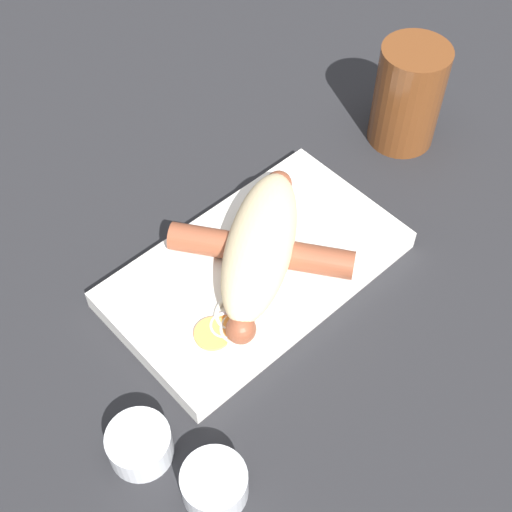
% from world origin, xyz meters
% --- Properties ---
extents(ground_plane, '(3.00, 3.00, 0.00)m').
position_xyz_m(ground_plane, '(0.00, 0.00, 0.00)').
color(ground_plane, '#232326').
extents(food_tray, '(0.28, 0.16, 0.02)m').
position_xyz_m(food_tray, '(0.00, 0.00, 0.01)').
color(food_tray, silver).
rests_on(food_tray, ground_plane).
extents(bread_roll, '(0.18, 0.15, 0.05)m').
position_xyz_m(bread_roll, '(-0.01, -0.00, 0.05)').
color(bread_roll, beige).
rests_on(bread_roll, food_tray).
extents(sausage, '(0.17, 0.16, 0.03)m').
position_xyz_m(sausage, '(-0.01, 0.00, 0.03)').
color(sausage, brown).
rests_on(sausage, food_tray).
extents(pickled_veggies, '(0.07, 0.05, 0.00)m').
position_xyz_m(pickled_veggies, '(0.06, 0.04, 0.02)').
color(pickled_veggies, orange).
rests_on(pickled_veggies, food_tray).
extents(condiment_cup_near, '(0.05, 0.05, 0.03)m').
position_xyz_m(condiment_cup_near, '(0.19, 0.07, 0.01)').
color(condiment_cup_near, silver).
rests_on(condiment_cup_near, ground_plane).
extents(condiment_cup_far, '(0.05, 0.05, 0.03)m').
position_xyz_m(condiment_cup_far, '(0.16, 0.13, 0.01)').
color(condiment_cup_far, silver).
rests_on(condiment_cup_far, ground_plane).
extents(drink_glass, '(0.07, 0.07, 0.12)m').
position_xyz_m(drink_glass, '(-0.25, -0.03, 0.06)').
color(drink_glass, brown).
rests_on(drink_glass, ground_plane).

